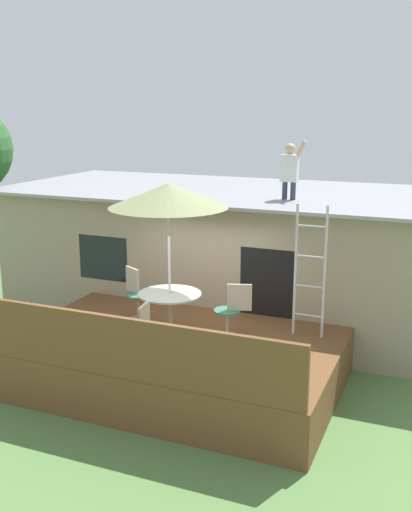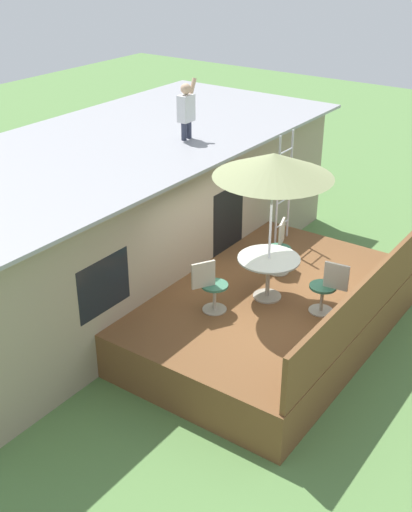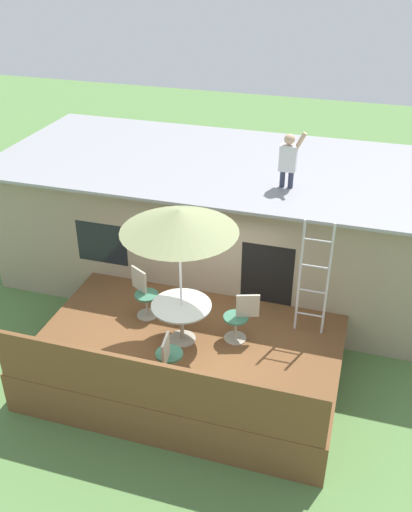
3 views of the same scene
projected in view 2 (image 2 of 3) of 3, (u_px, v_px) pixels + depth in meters
The scene contains 11 objects.
ground_plane at pixel (269, 334), 11.51m from camera, with size 40.00×40.00×0.00m, color #567F42.
house at pixel (113, 214), 12.72m from camera, with size 10.50×4.50×2.79m.
deck at pixel (270, 314), 11.32m from camera, with size 5.30×3.43×0.80m, color brown.
deck_railing at pixel (366, 301), 10.08m from camera, with size 5.20×0.08×0.90m, color brown.
patio_table at pixel (269, 266), 10.81m from camera, with size 1.04×1.04×0.74m.
patio_umbrella at pixel (274, 165), 10.00m from camera, with size 1.90×1.90×2.54m.
step_ladder at pixel (284, 189), 12.56m from camera, with size 0.52×0.04×2.20m.
person_figure at pixel (186, 107), 12.15m from camera, with size 0.47×0.20×1.11m.
patio_chair_left at pixel (211, 286), 10.47m from camera, with size 0.58×0.44×0.92m.
patio_chair_right at pixel (280, 248), 11.73m from camera, with size 0.61×0.44×0.92m.
patio_chair_near at pixel (327, 288), 10.43m from camera, with size 0.44×0.62×0.92m.
Camera 2 is at (-8.49, -4.65, 6.46)m, focal length 45.78 mm.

